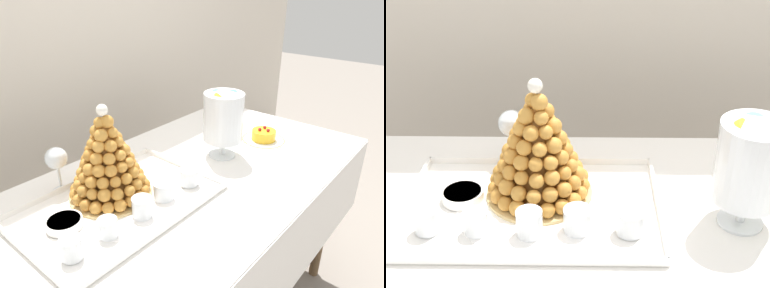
{
  "view_description": "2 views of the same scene",
  "coord_description": "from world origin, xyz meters",
  "views": [
    {
      "loc": [
        -0.73,
        -0.69,
        1.37
      ],
      "look_at": [
        0.04,
        -0.05,
        0.9
      ],
      "focal_mm": 33.18,
      "sensor_mm": 36.0,
      "label": 1
    },
    {
      "loc": [
        -0.07,
        -0.94,
        1.48
      ],
      "look_at": [
        -0.08,
        0.03,
        0.93
      ],
      "focal_mm": 49.23,
      "sensor_mm": 36.0,
      "label": 2
    }
  ],
  "objects": [
    {
      "name": "croquembouche",
      "position": [
        -0.18,
        0.1,
        0.87
      ],
      "size": [
        0.25,
        0.25,
        0.3
      ],
      "color": "tan",
      "rests_on": "serving_tray"
    },
    {
      "name": "dessert_cup_right",
      "position": [
        0.03,
        -0.05,
        0.78
      ],
      "size": [
        0.06,
        0.06,
        0.05
      ],
      "color": "silver",
      "rests_on": "serving_tray"
    },
    {
      "name": "dessert_cup_left",
      "position": [
        -0.41,
        -0.05,
        0.78
      ],
      "size": [
        0.05,
        0.05,
        0.06
      ],
      "color": "silver",
      "rests_on": "serving_tray"
    },
    {
      "name": "dessert_cup_centre",
      "position": [
        -0.19,
        -0.06,
        0.78
      ],
      "size": [
        0.06,
        0.06,
        0.06
      ],
      "color": "silver",
      "rests_on": "serving_tray"
    },
    {
      "name": "dessert_cup_mid_left",
      "position": [
        -0.3,
        -0.05,
        0.78
      ],
      "size": [
        0.05,
        0.05,
        0.05
      ],
      "color": "silver",
      "rests_on": "serving_tray"
    },
    {
      "name": "dessert_cup_mid_right",
      "position": [
        -0.08,
        -0.04,
        0.78
      ],
      "size": [
        0.06,
        0.06,
        0.05
      ],
      "color": "silver",
      "rests_on": "serving_tray"
    },
    {
      "name": "serving_tray",
      "position": [
        -0.19,
        0.04,
        0.75
      ],
      "size": [
        0.59,
        0.39,
        0.02
      ],
      "color": "white",
      "rests_on": "buffet_table"
    },
    {
      "name": "buffet_table",
      "position": [
        0.0,
        0.0,
        0.64
      ],
      "size": [
        1.6,
        0.79,
        0.75
      ],
      "color": "brown",
      "rests_on": "ground_plane"
    },
    {
      "name": "macaron_goblet",
      "position": [
        0.28,
        0.0,
        0.9
      ],
      "size": [
        0.15,
        0.15,
        0.26
      ],
      "color": "white",
      "rests_on": "buffet_table"
    },
    {
      "name": "creme_brulee_ramekin",
      "position": [
        -0.36,
        0.07,
        0.77
      ],
      "size": [
        0.1,
        0.1,
        0.02
      ],
      "color": "white",
      "rests_on": "serving_tray"
    },
    {
      "name": "wine_glass",
      "position": [
        -0.26,
        0.25,
        0.86
      ],
      "size": [
        0.07,
        0.07,
        0.15
      ],
      "color": "silver",
      "rests_on": "buffet_table"
    }
  ]
}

